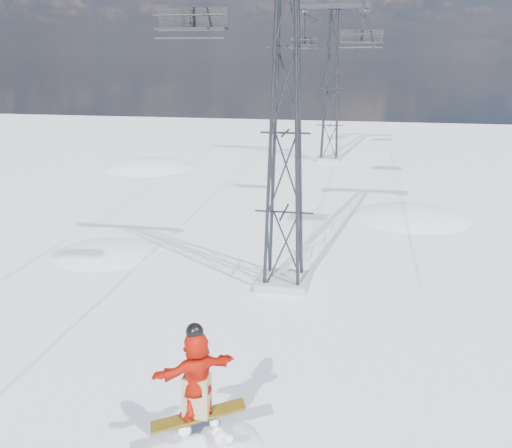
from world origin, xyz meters
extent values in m
plane|color=white|center=(0.00, 0.00, 0.00)|extent=(120.00, 120.00, 0.00)
sphere|color=white|center=(-7.00, 10.00, -7.65)|extent=(16.00, 16.00, 16.00)
sphere|color=white|center=(6.00, 18.00, -9.50)|extent=(20.00, 20.00, 20.00)
sphere|color=white|center=(-12.00, 28.00, -10.40)|extent=(22.00, 22.00, 22.00)
cube|color=#999999|center=(0.80, 8.00, 0.15)|extent=(1.80, 1.80, 0.30)
cube|color=#999999|center=(0.80, 33.00, 0.15)|extent=(1.80, 1.80, 0.30)
cube|color=#27292E|center=(0.80, 33.00, 11.25)|extent=(5.00, 0.35, 0.35)
cube|color=#27292E|center=(-1.40, 33.00, 11.05)|extent=(0.80, 0.25, 0.50)
cube|color=#27292E|center=(3.00, 33.00, 11.05)|extent=(0.80, 0.25, 0.50)
cube|color=#997A14|center=(0.41, -1.48, 1.07)|extent=(1.91, 1.07, 0.36)
imported|color=red|center=(0.41, -1.48, 2.02)|extent=(1.71, 1.48, 1.86)
cube|color=tan|center=(0.41, -1.48, 1.52)|extent=(0.65, 0.63, 0.86)
sphere|color=black|center=(0.41, -1.48, 2.93)|extent=(0.35, 0.35, 0.35)
cube|color=black|center=(-1.40, 4.84, 8.69)|extent=(1.96, 0.44, 0.08)
cube|color=black|center=(-1.40, 5.06, 8.98)|extent=(1.96, 0.06, 0.54)
cylinder|color=black|center=(-1.40, 4.60, 8.45)|extent=(1.96, 0.06, 0.06)
cylinder|color=black|center=(-1.40, 4.55, 9.03)|extent=(1.96, 0.05, 0.05)
cylinder|color=black|center=(3.00, 18.87, 9.70)|extent=(0.08, 0.08, 2.30)
cube|color=black|center=(3.00, 18.87, 8.55)|extent=(2.09, 0.47, 0.08)
cube|color=black|center=(3.00, 19.10, 8.86)|extent=(2.09, 0.06, 0.58)
cylinder|color=black|center=(3.00, 18.61, 8.28)|extent=(2.09, 0.06, 0.06)
cylinder|color=black|center=(3.00, 18.56, 8.91)|extent=(2.09, 0.05, 0.05)
cylinder|color=black|center=(-1.40, 33.90, 9.73)|extent=(0.08, 0.08, 2.24)
cube|color=black|center=(-1.40, 33.90, 8.61)|extent=(2.04, 0.46, 0.08)
cube|color=black|center=(-1.40, 34.12, 8.91)|extent=(2.04, 0.06, 0.56)
cylinder|color=black|center=(-1.40, 33.64, 8.35)|extent=(2.04, 0.06, 0.06)
cylinder|color=black|center=(-1.40, 33.59, 8.96)|extent=(2.04, 0.05, 0.05)
cylinder|color=black|center=(3.00, 32.98, 9.77)|extent=(0.08, 0.08, 2.16)
cube|color=black|center=(3.00, 32.98, 8.69)|extent=(1.96, 0.44, 0.08)
cube|color=black|center=(3.00, 33.20, 8.99)|extent=(1.96, 0.06, 0.54)
cylinder|color=black|center=(3.00, 32.74, 8.45)|extent=(1.96, 0.06, 0.06)
cylinder|color=black|center=(3.00, 32.69, 9.04)|extent=(1.96, 0.05, 0.05)
camera|label=1|loc=(3.38, -10.95, 8.09)|focal=40.00mm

